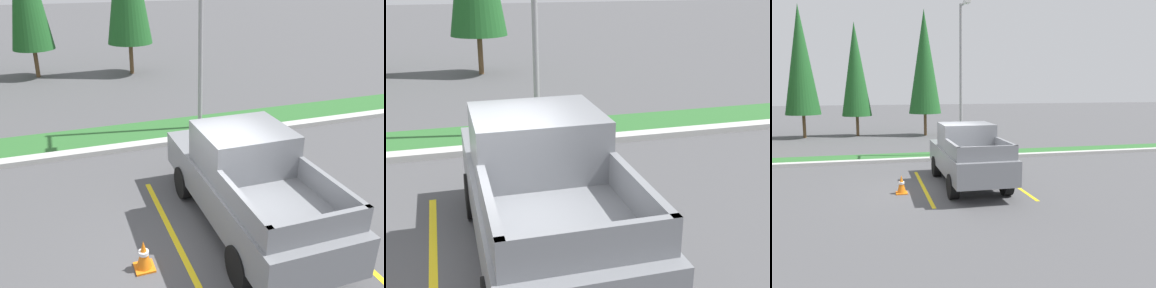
% 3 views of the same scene
% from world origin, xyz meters
% --- Properties ---
extents(ground_plane, '(120.00, 120.00, 0.00)m').
position_xyz_m(ground_plane, '(0.00, 0.00, 0.00)').
color(ground_plane, '#4C4C4F').
extents(parking_line_near, '(0.12, 4.80, 0.01)m').
position_xyz_m(parking_line_near, '(-0.60, 0.30, 0.00)').
color(parking_line_near, yellow).
rests_on(parking_line_near, ground).
extents(parking_line_far, '(0.12, 4.80, 0.01)m').
position_xyz_m(parking_line_far, '(2.50, 0.30, 0.00)').
color(parking_line_far, yellow).
rests_on(parking_line_far, ground).
extents(curb_strip, '(56.00, 0.40, 0.15)m').
position_xyz_m(curb_strip, '(0.00, 5.00, 0.07)').
color(curb_strip, '#B2B2AD').
rests_on(curb_strip, ground).
extents(grass_median, '(56.00, 1.80, 0.06)m').
position_xyz_m(grass_median, '(0.00, 6.10, 0.03)').
color(grass_median, '#2D662D').
rests_on(grass_median, ground).
extents(pickup_truck_main, '(1.99, 5.23, 2.10)m').
position_xyz_m(pickup_truck_main, '(0.95, 0.35, 1.04)').
color(pickup_truck_main, black).
rests_on(pickup_truck_main, ground).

